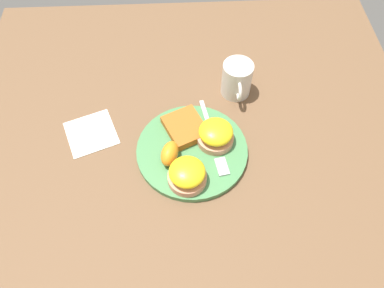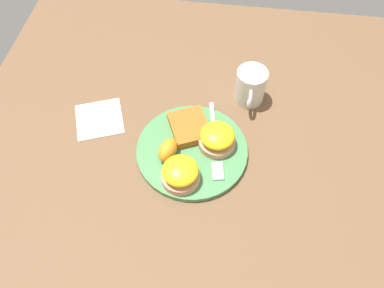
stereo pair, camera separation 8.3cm
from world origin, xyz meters
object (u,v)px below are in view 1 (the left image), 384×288
hashbrown_patty (185,127)px  cup (237,79)px  orange_wedge (170,153)px  fork (214,141)px  sandwich_benedict_left (187,174)px  sandwich_benedict_right (216,134)px

hashbrown_patty → cup: 0.18m
orange_wedge → fork: bearing=112.3°
sandwich_benedict_left → hashbrown_patty: 0.13m
sandwich_benedict_right → cup: 0.17m
sandwich_benedict_right → hashbrown_patty: sandwich_benedict_right is taller
orange_wedge → cup: bearing=140.0°
sandwich_benedict_left → cup: (-0.26, 0.13, 0.01)m
sandwich_benedict_right → fork: 0.02m
fork → cup: (-0.16, 0.07, 0.03)m
hashbrown_patty → fork: 0.07m
sandwich_benedict_left → fork: bearing=146.1°
orange_wedge → cup: size_ratio=0.58×
cup → fork: bearing=-23.1°
sandwich_benedict_left → orange_wedge: bearing=-147.0°
sandwich_benedict_left → hashbrown_patty: size_ratio=0.88×
sandwich_benedict_right → orange_wedge: size_ratio=1.39×
fork → sandwich_benedict_right: bearing=125.3°
sandwich_benedict_right → cup: cup is taller
sandwich_benedict_left → fork: sandwich_benedict_left is taller
fork → cup: cup is taller
sandwich_benedict_left → cup: cup is taller
hashbrown_patty → fork: hashbrown_patty is taller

